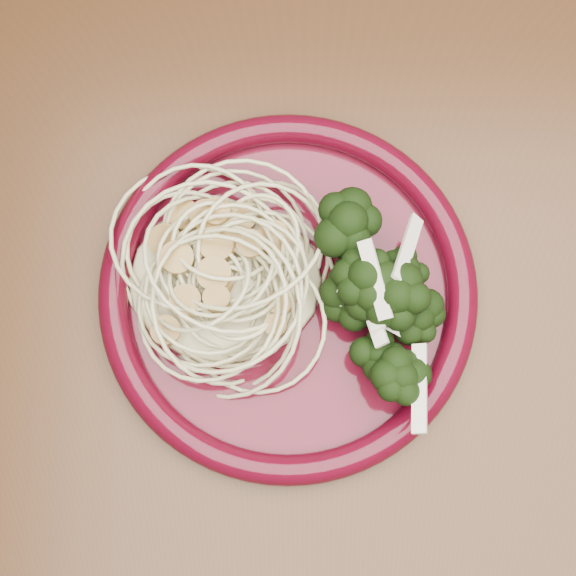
# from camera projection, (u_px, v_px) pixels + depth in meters

# --- Properties ---
(dining_table) EXTENTS (1.20, 0.80, 0.75)m
(dining_table) POSITION_uv_depth(u_px,v_px,m) (282.00, 390.00, 0.61)
(dining_table) COLOR #472814
(dining_table) RESTS_ON ground
(dinner_plate) EXTENTS (0.28, 0.28, 0.02)m
(dinner_plate) POSITION_uv_depth(u_px,v_px,m) (288.00, 292.00, 0.52)
(dinner_plate) COLOR #480A17
(dinner_plate) RESTS_ON dining_table
(spaghetti_pile) EXTENTS (0.14, 0.13, 0.03)m
(spaghetti_pile) POSITION_uv_depth(u_px,v_px,m) (224.00, 277.00, 0.51)
(spaghetti_pile) COLOR #C9C38E
(spaghetti_pile) RESTS_ON dinner_plate
(scallop_cluster) EXTENTS (0.12, 0.12, 0.03)m
(scallop_cluster) POSITION_uv_depth(u_px,v_px,m) (220.00, 265.00, 0.48)
(scallop_cluster) COLOR #AC8642
(scallop_cluster) RESTS_ON spaghetti_pile
(broccoli_pile) EXTENTS (0.11, 0.15, 0.05)m
(broccoli_pile) POSITION_uv_depth(u_px,v_px,m) (368.00, 298.00, 0.50)
(broccoli_pile) COLOR black
(broccoli_pile) RESTS_ON dinner_plate
(onion_garnish) EXTENTS (0.08, 0.10, 0.05)m
(onion_garnish) POSITION_uv_depth(u_px,v_px,m) (374.00, 287.00, 0.47)
(onion_garnish) COLOR #EFE5CA
(onion_garnish) RESTS_ON broccoli_pile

